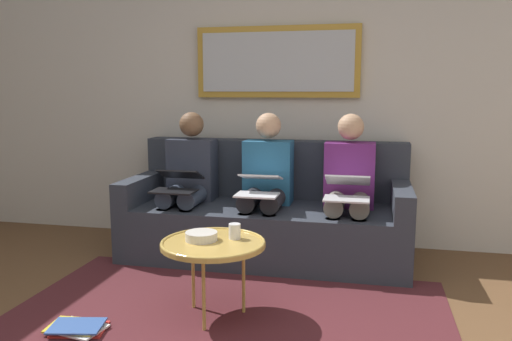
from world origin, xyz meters
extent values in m
cube|color=beige|center=(0.00, -2.60, 1.30)|extent=(6.00, 0.12, 2.60)
cube|color=#4C1E23|center=(0.00, -0.85, 0.00)|extent=(2.60, 1.80, 0.01)
cube|color=#2D333D|center=(0.00, -2.05, 0.21)|extent=(2.20, 0.90, 0.42)
cube|color=#2D333D|center=(0.00, -2.40, 0.66)|extent=(2.20, 0.20, 0.48)
cube|color=#2D333D|center=(-1.03, -2.05, 0.52)|extent=(0.14, 0.90, 0.20)
cube|color=#2D333D|center=(1.03, -2.05, 0.52)|extent=(0.14, 0.90, 0.20)
cube|color=#B7892D|center=(0.00, -2.51, 1.55)|extent=(1.39, 0.04, 0.59)
cube|color=#B2B7BC|center=(0.00, -2.48, 1.55)|extent=(1.29, 0.01, 0.49)
cylinder|color=tan|center=(0.07, -0.90, 0.44)|extent=(0.61, 0.61, 0.03)
torus|color=tan|center=(0.07, -0.90, 0.45)|extent=(0.61, 0.61, 0.02)
cylinder|color=#B28E42|center=(0.07, -0.72, 0.21)|extent=(0.02, 0.02, 0.43)
cylinder|color=#B28E42|center=(-0.08, -0.99, 0.21)|extent=(0.02, 0.02, 0.43)
cylinder|color=#B28E42|center=(0.23, -0.99, 0.21)|extent=(0.02, 0.02, 0.43)
cylinder|color=silver|center=(-0.03, -1.00, 0.50)|extent=(0.07, 0.07, 0.09)
cylinder|color=beige|center=(0.15, -0.92, 0.48)|extent=(0.19, 0.19, 0.05)
cube|color=#66236B|center=(-0.64, -2.15, 0.67)|extent=(0.38, 0.22, 0.50)
sphere|color=tan|center=(-0.64, -2.15, 1.04)|extent=(0.20, 0.20, 0.20)
cylinder|color=gray|center=(-0.73, -1.94, 0.49)|extent=(0.14, 0.42, 0.14)
cylinder|color=gray|center=(-0.55, -1.94, 0.49)|extent=(0.14, 0.42, 0.14)
cylinder|color=gray|center=(-0.73, -1.73, 0.21)|extent=(0.11, 0.11, 0.42)
cylinder|color=gray|center=(-0.55, -1.73, 0.21)|extent=(0.11, 0.11, 0.42)
cube|color=silver|center=(-0.64, -1.73, 0.57)|extent=(0.32, 0.22, 0.01)
cube|color=silver|center=(-0.64, -1.89, 0.67)|extent=(0.32, 0.21, 0.10)
cube|color=#A5C6EA|center=(-0.64, -1.88, 0.68)|extent=(0.28, 0.18, 0.08)
cube|color=#235B84|center=(0.00, -2.15, 0.67)|extent=(0.38, 0.22, 0.50)
sphere|color=tan|center=(0.00, -2.15, 1.04)|extent=(0.20, 0.20, 0.20)
cylinder|color=#232328|center=(-0.09, -1.94, 0.49)|extent=(0.14, 0.42, 0.14)
cylinder|color=#232328|center=(0.09, -1.94, 0.49)|extent=(0.14, 0.42, 0.14)
cylinder|color=#232328|center=(-0.09, -1.73, 0.21)|extent=(0.11, 0.11, 0.42)
cylinder|color=#232328|center=(0.09, -1.73, 0.21)|extent=(0.11, 0.11, 0.42)
cube|color=white|center=(0.00, -1.73, 0.57)|extent=(0.30, 0.22, 0.01)
cube|color=white|center=(0.00, -1.86, 0.68)|extent=(0.30, 0.21, 0.07)
cube|color=#A5C6EA|center=(0.00, -1.86, 0.68)|extent=(0.27, 0.18, 0.05)
cube|color=#2D3342|center=(0.64, -2.15, 0.67)|extent=(0.38, 0.22, 0.50)
sphere|color=brown|center=(0.64, -2.15, 1.04)|extent=(0.20, 0.20, 0.20)
cylinder|color=#384256|center=(0.55, -1.94, 0.49)|extent=(0.14, 0.42, 0.14)
cylinder|color=#384256|center=(0.73, -1.94, 0.49)|extent=(0.14, 0.42, 0.14)
cylinder|color=#384256|center=(0.55, -1.73, 0.21)|extent=(0.11, 0.11, 0.42)
cylinder|color=#384256|center=(0.73, -1.73, 0.21)|extent=(0.11, 0.11, 0.42)
cube|color=black|center=(0.64, -1.73, 0.57)|extent=(0.33, 0.21, 0.01)
cube|color=black|center=(0.64, -1.88, 0.67)|extent=(0.33, 0.20, 0.10)
cube|color=#A5C6EA|center=(0.64, -1.88, 0.67)|extent=(0.30, 0.17, 0.08)
cube|color=red|center=(0.74, -0.56, 0.01)|extent=(0.32, 0.25, 0.01)
cube|color=white|center=(0.75, -0.55, 0.02)|extent=(0.31, 0.25, 0.01)
cube|color=yellow|center=(0.77, -0.56, 0.03)|extent=(0.29, 0.22, 0.01)
cube|color=#33569E|center=(0.75, -0.54, 0.04)|extent=(0.31, 0.25, 0.01)
camera|label=1|loc=(-0.79, 1.83, 1.32)|focal=36.11mm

